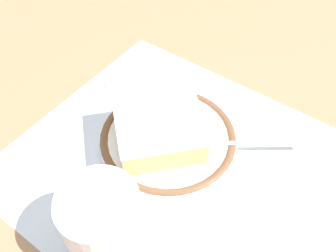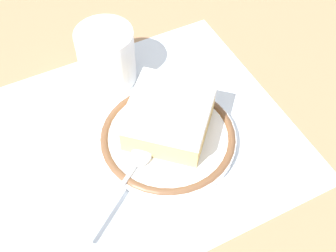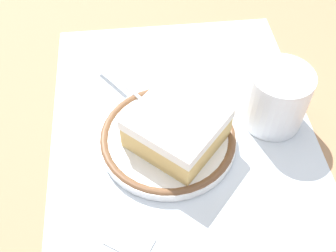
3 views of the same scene
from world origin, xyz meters
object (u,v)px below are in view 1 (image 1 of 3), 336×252
object	(u,v)px
cup	(103,224)
spoon	(221,142)
cake_slice	(158,126)
sugar_packet	(120,77)
plate	(168,139)

from	to	relation	value
cup	spoon	bearing A→B (deg)	77.69
cake_slice	cup	size ratio (longest dim) A/B	1.72
sugar_packet	cup	bearing A→B (deg)	-52.50
plate	sugar_packet	bearing A→B (deg)	156.35
cake_slice	spoon	xyz separation A→B (m)	(0.07, 0.04, -0.02)
plate	cake_slice	size ratio (longest dim) A/B	1.23
plate	cup	world-z (taller)	cup
cake_slice	cup	distance (m)	0.14
sugar_packet	cake_slice	bearing A→B (deg)	-28.61
spoon	cup	xyz separation A→B (m)	(-0.04, -0.17, 0.02)
spoon	sugar_packet	world-z (taller)	spoon
cake_slice	plate	bearing A→B (deg)	55.53
cake_slice	sugar_packet	size ratio (longest dim) A/B	2.82
plate	sugar_packet	size ratio (longest dim) A/B	3.48
cake_slice	sugar_packet	world-z (taller)	cake_slice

